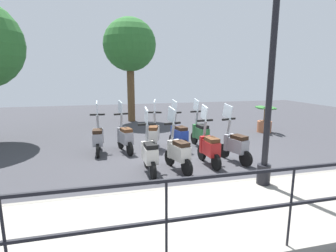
% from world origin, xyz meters
% --- Properties ---
extents(ground_plane, '(28.00, 28.00, 0.00)m').
position_xyz_m(ground_plane, '(0.00, 0.00, 0.00)').
color(ground_plane, '#38383D').
extents(promenade_walkway, '(2.20, 20.00, 0.15)m').
position_xyz_m(promenade_walkway, '(-3.15, 0.00, 0.07)').
color(promenade_walkway, gray).
rests_on(promenade_walkway, ground_plane).
extents(fence_railing, '(0.04, 16.03, 1.07)m').
position_xyz_m(fence_railing, '(-4.20, 0.00, 0.91)').
color(fence_railing, black).
rests_on(fence_railing, promenade_walkway).
extents(lamp_post_near, '(0.26, 0.90, 4.57)m').
position_xyz_m(lamp_post_near, '(-2.40, -0.84, 2.19)').
color(lamp_post_near, black).
rests_on(lamp_post_near, promenade_walkway).
extents(tree_distant, '(2.52, 2.52, 4.97)m').
position_xyz_m(tree_distant, '(6.33, 0.88, 3.66)').
color(tree_distant, brown).
rests_on(tree_distant, ground_plane).
extents(potted_palm, '(1.06, 0.66, 1.05)m').
position_xyz_m(potted_palm, '(2.46, -4.10, 0.45)').
color(potted_palm, '#9E5B3D').
rests_on(potted_palm, ground_plane).
extents(scooter_near_0, '(1.20, 0.54, 1.54)m').
position_xyz_m(scooter_near_0, '(-0.65, -1.13, 0.48)').
color(scooter_near_0, black).
rests_on(scooter_near_0, ground_plane).
extents(scooter_near_1, '(1.23, 0.44, 1.54)m').
position_xyz_m(scooter_near_1, '(-0.70, -0.37, 0.48)').
color(scooter_near_1, black).
rests_on(scooter_near_1, ground_plane).
extents(scooter_near_2, '(1.21, 0.52, 1.54)m').
position_xyz_m(scooter_near_2, '(-0.89, 0.52, 0.48)').
color(scooter_near_2, black).
rests_on(scooter_near_2, ground_plane).
extents(scooter_near_3, '(1.23, 0.44, 1.54)m').
position_xyz_m(scooter_near_3, '(-0.88, 1.22, 0.48)').
color(scooter_near_3, black).
rests_on(scooter_near_3, ground_plane).
extents(scooter_far_0, '(1.23, 0.44, 1.54)m').
position_xyz_m(scooter_far_0, '(0.94, -0.75, 0.48)').
color(scooter_far_0, black).
rests_on(scooter_far_0, ground_plane).
extents(scooter_far_1, '(1.22, 0.49, 1.54)m').
position_xyz_m(scooter_far_1, '(0.84, -0.00, 0.48)').
color(scooter_far_1, black).
rests_on(scooter_far_1, ground_plane).
extents(scooter_far_2, '(1.20, 0.55, 1.54)m').
position_xyz_m(scooter_far_2, '(1.07, 0.74, 0.48)').
color(scooter_far_2, black).
rests_on(scooter_far_2, ground_plane).
extents(scooter_far_3, '(1.21, 0.52, 1.54)m').
position_xyz_m(scooter_far_3, '(0.98, 1.65, 0.48)').
color(scooter_far_3, black).
rests_on(scooter_far_3, ground_plane).
extents(scooter_far_4, '(1.23, 0.44, 1.54)m').
position_xyz_m(scooter_far_4, '(1.01, 2.43, 0.48)').
color(scooter_far_4, black).
rests_on(scooter_far_4, ground_plane).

